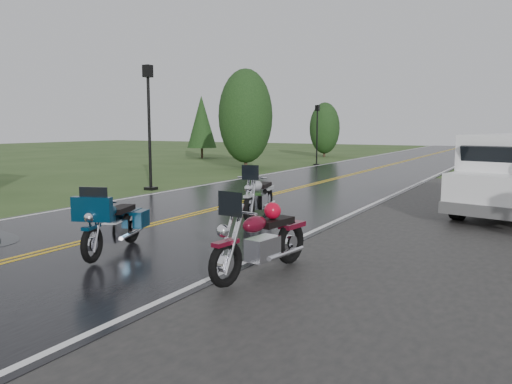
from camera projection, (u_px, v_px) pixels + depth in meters
ground at (100, 239)px, 10.92m from camera, size 120.00×120.00×0.00m
road at (295, 189)px, 19.53m from camera, size 8.00×100.00×0.04m
motorcycle_red at (226, 245)px, 7.38m from camera, size 1.18×2.49×1.42m
motorcycle_teal at (91, 229)px, 8.71m from camera, size 1.56×2.43×1.35m
motorcycle_silver at (249, 197)px, 12.41m from camera, size 1.40×2.53×1.42m
van_white at (460, 177)px, 12.94m from camera, size 3.40×6.17×2.29m
lamp_post_near_left at (149, 128)px, 19.16m from camera, size 0.41×0.41×4.83m
lamp_post_far_left at (317, 135)px, 31.64m from camera, size 0.33×0.33×3.85m
tree_left_mid at (246, 126)px, 29.00m from camera, size 3.16×3.16×4.94m
tree_left_far at (324, 134)px, 40.64m from camera, size 2.45×2.45×3.77m
pine_left_far at (202, 128)px, 38.75m from camera, size 2.27×2.27×4.74m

